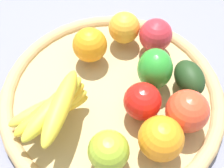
{
  "coord_description": "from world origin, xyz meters",
  "views": [
    {
      "loc": [
        -0.26,
        -0.18,
        0.51
      ],
      "look_at": [
        0.0,
        0.0,
        0.05
      ],
      "focal_mm": 44.93,
      "sensor_mm": 36.0,
      "label": 1
    }
  ],
  "objects_px": {
    "orange_2": "(90,45)",
    "avocado": "(189,78)",
    "apple_2": "(187,111)",
    "banana_bunch": "(53,108)",
    "bell_pepper": "(155,69)",
    "apple_3": "(142,101)",
    "orange_1": "(161,138)",
    "orange_0": "(124,28)",
    "apple_0": "(109,151)",
    "apple_1": "(156,35)"
  },
  "relations": [
    {
      "from": "orange_2",
      "to": "avocado",
      "type": "height_order",
      "value": "orange_2"
    },
    {
      "from": "orange_2",
      "to": "apple_2",
      "type": "height_order",
      "value": "apple_2"
    },
    {
      "from": "banana_bunch",
      "to": "apple_2",
      "type": "distance_m",
      "value": 0.24
    },
    {
      "from": "bell_pepper",
      "to": "apple_3",
      "type": "relative_size",
      "value": 1.22
    },
    {
      "from": "orange_2",
      "to": "bell_pepper",
      "type": "relative_size",
      "value": 0.86
    },
    {
      "from": "banana_bunch",
      "to": "bell_pepper",
      "type": "height_order",
      "value": "banana_bunch"
    },
    {
      "from": "bell_pepper",
      "to": "orange_1",
      "type": "height_order",
      "value": "bell_pepper"
    },
    {
      "from": "avocado",
      "to": "apple_3",
      "type": "xyz_separation_m",
      "value": [
        -0.1,
        0.05,
        0.01
      ]
    },
    {
      "from": "banana_bunch",
      "to": "orange_0",
      "type": "relative_size",
      "value": 2.22
    },
    {
      "from": "orange_2",
      "to": "apple_0",
      "type": "bearing_deg",
      "value": -135.53
    },
    {
      "from": "avocado",
      "to": "orange_1",
      "type": "bearing_deg",
      "value": -173.5
    },
    {
      "from": "orange_2",
      "to": "bell_pepper",
      "type": "xyz_separation_m",
      "value": [
        0.02,
        -0.15,
        0.01
      ]
    },
    {
      "from": "banana_bunch",
      "to": "apple_1",
      "type": "distance_m",
      "value": 0.28
    },
    {
      "from": "bell_pepper",
      "to": "orange_0",
      "type": "xyz_separation_m",
      "value": [
        0.07,
        0.12,
        -0.01
      ]
    },
    {
      "from": "apple_1",
      "to": "orange_0",
      "type": "distance_m",
      "value": 0.07
    },
    {
      "from": "orange_0",
      "to": "apple_3",
      "type": "distance_m",
      "value": 0.19
    },
    {
      "from": "avocado",
      "to": "apple_0",
      "type": "bearing_deg",
      "value": 168.73
    },
    {
      "from": "orange_1",
      "to": "apple_3",
      "type": "distance_m",
      "value": 0.08
    },
    {
      "from": "orange_1",
      "to": "apple_2",
      "type": "distance_m",
      "value": 0.07
    },
    {
      "from": "apple_1",
      "to": "apple_3",
      "type": "height_order",
      "value": "apple_1"
    },
    {
      "from": "bell_pepper",
      "to": "apple_2",
      "type": "xyz_separation_m",
      "value": [
        -0.05,
        -0.09,
        -0.0
      ]
    },
    {
      "from": "apple_1",
      "to": "apple_2",
      "type": "height_order",
      "value": "apple_2"
    },
    {
      "from": "orange_0",
      "to": "apple_2",
      "type": "bearing_deg",
      "value": -119.25
    },
    {
      "from": "orange_1",
      "to": "apple_2",
      "type": "relative_size",
      "value": 1.0
    },
    {
      "from": "orange_0",
      "to": "apple_3",
      "type": "bearing_deg",
      "value": -137.09
    },
    {
      "from": "orange_0",
      "to": "apple_0",
      "type": "bearing_deg",
      "value": -152.06
    },
    {
      "from": "apple_3",
      "to": "orange_1",
      "type": "bearing_deg",
      "value": -126.65
    },
    {
      "from": "orange_2",
      "to": "apple_2",
      "type": "distance_m",
      "value": 0.24
    },
    {
      "from": "bell_pepper",
      "to": "apple_1",
      "type": "bearing_deg",
      "value": 171.37
    },
    {
      "from": "orange_0",
      "to": "apple_2",
      "type": "distance_m",
      "value": 0.24
    },
    {
      "from": "orange_0",
      "to": "bell_pepper",
      "type": "bearing_deg",
      "value": -120.77
    },
    {
      "from": "apple_1",
      "to": "bell_pepper",
      "type": "bearing_deg",
      "value": -152.05
    },
    {
      "from": "banana_bunch",
      "to": "bell_pepper",
      "type": "xyz_separation_m",
      "value": [
        0.18,
        -0.1,
        -0.0
      ]
    },
    {
      "from": "apple_0",
      "to": "orange_0",
      "type": "height_order",
      "value": "same"
    },
    {
      "from": "apple_3",
      "to": "apple_2",
      "type": "distance_m",
      "value": 0.08
    },
    {
      "from": "apple_1",
      "to": "apple_0",
      "type": "height_order",
      "value": "apple_1"
    },
    {
      "from": "orange_2",
      "to": "orange_1",
      "type": "xyz_separation_m",
      "value": [
        -0.1,
        -0.23,
        0.0
      ]
    },
    {
      "from": "orange_1",
      "to": "avocado",
      "type": "relative_size",
      "value": 0.96
    },
    {
      "from": "orange_2",
      "to": "apple_3",
      "type": "distance_m",
      "value": 0.17
    },
    {
      "from": "apple_0",
      "to": "orange_0",
      "type": "distance_m",
      "value": 0.29
    },
    {
      "from": "apple_1",
      "to": "avocado",
      "type": "bearing_deg",
      "value": -117.47
    },
    {
      "from": "orange_1",
      "to": "apple_1",
      "type": "relative_size",
      "value": 1.07
    },
    {
      "from": "bell_pepper",
      "to": "orange_1",
      "type": "relative_size",
      "value": 1.11
    },
    {
      "from": "banana_bunch",
      "to": "orange_1",
      "type": "relative_size",
      "value": 2.01
    },
    {
      "from": "orange_1",
      "to": "apple_2",
      "type": "bearing_deg",
      "value": -10.39
    },
    {
      "from": "apple_1",
      "to": "apple_3",
      "type": "bearing_deg",
      "value": -158.71
    },
    {
      "from": "orange_2",
      "to": "apple_3",
      "type": "height_order",
      "value": "orange_2"
    },
    {
      "from": "banana_bunch",
      "to": "avocado",
      "type": "relative_size",
      "value": 1.94
    },
    {
      "from": "banana_bunch",
      "to": "orange_1",
      "type": "xyz_separation_m",
      "value": [
        0.06,
        -0.18,
        -0.01
      ]
    },
    {
      "from": "banana_bunch",
      "to": "apple_0",
      "type": "height_order",
      "value": "banana_bunch"
    }
  ]
}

